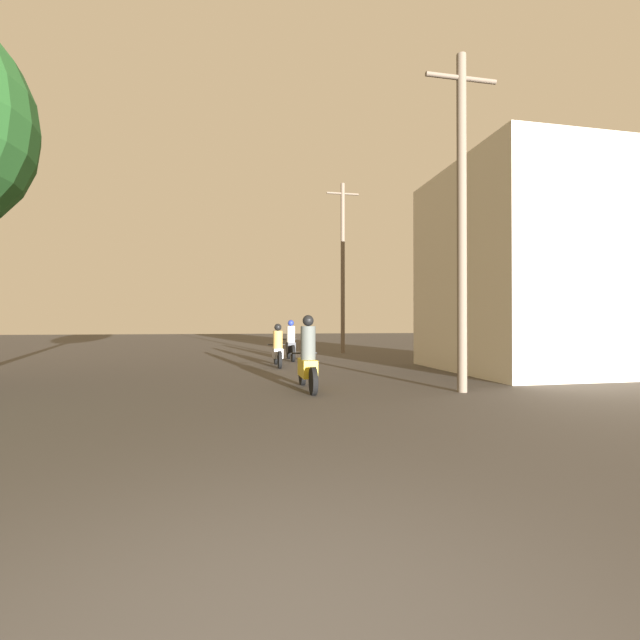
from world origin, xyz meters
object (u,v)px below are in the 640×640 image
(utility_pole_far, at_px, (343,265))
(motorcycle_yellow, at_px, (308,360))
(motorcycle_black, at_px, (291,344))
(motorcycle_silver, at_px, (278,349))
(utility_pole_near, at_px, (462,215))
(building_right_near, at_px, (521,270))

(utility_pole_far, bearing_deg, motorcycle_yellow, -107.96)
(motorcycle_black, bearing_deg, motorcycle_silver, -103.90)
(motorcycle_yellow, xyz_separation_m, motorcycle_black, (0.59, 7.56, -0.00))
(motorcycle_silver, xyz_separation_m, utility_pole_near, (3.28, -6.14, 3.14))
(motorcycle_yellow, distance_m, building_right_near, 7.84)
(motorcycle_yellow, relative_size, motorcycle_silver, 1.00)
(motorcycle_silver, height_order, motorcycle_black, motorcycle_black)
(utility_pole_far, bearing_deg, motorcycle_silver, -122.41)
(motorcycle_yellow, height_order, utility_pole_near, utility_pole_near)
(utility_pole_near, distance_m, utility_pole_far, 12.08)
(building_right_near, relative_size, utility_pole_far, 0.74)
(motorcycle_silver, distance_m, building_right_near, 8.08)
(motorcycle_yellow, bearing_deg, utility_pole_far, 69.79)
(motorcycle_silver, xyz_separation_m, utility_pole_far, (3.75, 5.91, 3.74))
(motorcycle_silver, distance_m, utility_pole_far, 7.94)
(motorcycle_black, xyz_separation_m, utility_pole_near, (2.54, -8.47, 3.09))
(building_right_near, bearing_deg, motorcycle_yellow, -160.63)
(utility_pole_far, bearing_deg, motorcycle_black, -130.10)
(motorcycle_silver, bearing_deg, utility_pole_far, 62.37)
(motorcycle_silver, relative_size, motorcycle_black, 0.97)
(motorcycle_silver, bearing_deg, building_right_near, -16.24)
(motorcycle_yellow, bearing_deg, utility_pole_near, -18.56)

